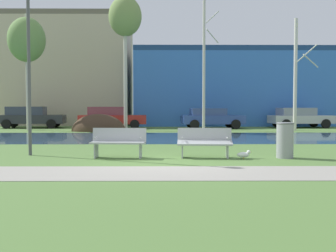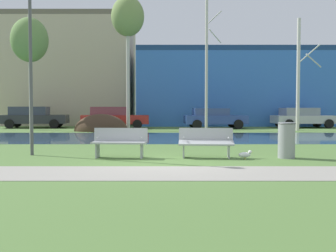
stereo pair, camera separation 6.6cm
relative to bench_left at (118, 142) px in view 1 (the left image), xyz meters
The scene contains 19 objects.
ground_plane 9.08m from the bench_left, 82.00° to the left, with size 120.00×120.00×0.00m, color #517538.
paved_path_strip 3.10m from the bench_left, 65.70° to the right, with size 60.00×2.00×0.01m, color gray.
river_band 8.07m from the bench_left, 80.99° to the left, with size 80.00×7.26×0.01m, color #33516B.
soil_mound 13.62m from the bench_left, 101.64° to the left, with size 3.33×2.44×2.13m, color #423021.
bench_left is the anchor object (origin of this frame).
bench_right 2.53m from the bench_left, ahead, with size 1.63×0.65×0.87m.
trash_bin 4.88m from the bench_left, ahead, with size 0.52×0.52×1.04m.
seagull 3.66m from the bench_left, ahead, with size 0.42×0.16×0.25m.
streetlamp 4.28m from the bench_left, 166.85° to the left, with size 0.32×0.32×5.48m.
birch_far_left 17.03m from the bench_left, 117.46° to the left, with size 2.37×2.37×7.43m.
birch_left 15.67m from the bench_left, 94.60° to the left, with size 2.09×2.09×9.27m.
birch_center_left 15.64m from the bench_left, 74.86° to the left, with size 1.05×1.88×9.48m.
birch_center 17.24m from the bench_left, 55.07° to the left, with size 1.54×2.72×7.08m.
parked_van_nearest_dark 19.07m from the bench_left, 115.61° to the left, with size 4.71×2.27×1.52m.
parked_sedan_second_red 16.53m from the bench_left, 98.22° to the left, with size 4.72×2.24×1.51m.
parked_hatch_third_blue 16.99m from the bench_left, 74.23° to the left, with size 4.40×2.30×1.40m.
parked_wagon_fourth_silver 20.54m from the bench_left, 57.38° to the left, with size 4.48×2.38×1.44m.
building_beige_block 25.37m from the bench_left, 106.92° to the left, with size 11.06×8.22×9.08m.
building_blue_store 24.11m from the bench_left, 73.45° to the left, with size 15.69×8.24×6.17m.
Camera 1 is at (0.09, -10.88, 1.49)m, focal length 43.49 mm.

